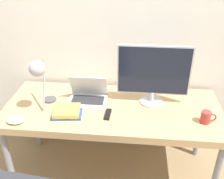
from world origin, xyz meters
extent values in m
cube|color=silver|center=(0.00, 0.78, 1.30)|extent=(8.00, 0.05, 2.60)
cube|color=tan|center=(0.00, 0.36, 0.68)|extent=(1.74, 0.72, 0.06)
cylinder|color=gray|center=(-0.81, 0.06, 0.33)|extent=(0.05, 0.05, 0.65)
cylinder|color=gray|center=(0.81, 0.06, 0.33)|extent=(0.05, 0.05, 0.65)
cylinder|color=gray|center=(-0.81, 0.66, 0.33)|extent=(0.05, 0.05, 0.65)
cylinder|color=gray|center=(0.81, 0.66, 0.33)|extent=(0.05, 0.05, 0.65)
cube|color=silver|center=(-0.21, 0.41, 0.72)|extent=(0.31, 0.23, 0.02)
cube|color=#2D2D33|center=(-0.21, 0.41, 0.73)|extent=(0.26, 0.14, 0.00)
cube|color=silver|center=(-0.21, 0.47, 0.83)|extent=(0.31, 0.12, 0.21)
cube|color=silver|center=(-0.21, 0.47, 0.83)|extent=(0.28, 0.10, 0.18)
cylinder|color=#B7B7BC|center=(0.31, 0.46, 0.72)|extent=(0.19, 0.19, 0.01)
cylinder|color=#B7B7BC|center=(0.31, 0.46, 0.76)|extent=(0.04, 0.04, 0.08)
cube|color=#B7B7BC|center=(0.31, 0.47, 1.00)|extent=(0.57, 0.02, 0.41)
cube|color=black|center=(0.31, 0.46, 1.00)|extent=(0.55, 0.00, 0.38)
cylinder|color=#4C4C51|center=(-0.53, 0.41, 0.72)|extent=(0.11, 0.11, 0.02)
cylinder|color=#99999E|center=(-0.53, 0.32, 0.90)|extent=(0.02, 0.18, 0.36)
sphere|color=#B2B2B7|center=(-0.53, 0.24, 1.08)|extent=(0.12, 0.12, 0.12)
cube|color=#334C8C|center=(-0.34, 0.22, 0.72)|extent=(0.24, 0.19, 0.02)
cube|color=gold|center=(-0.34, 0.22, 0.74)|extent=(0.21, 0.19, 0.03)
cube|color=#4C4C51|center=(-0.30, 0.22, 0.72)|extent=(0.11, 0.17, 0.02)
cube|color=black|center=(-0.02, 0.24, 0.72)|extent=(0.05, 0.13, 0.02)
cylinder|color=#B23833|center=(0.69, 0.22, 0.76)|extent=(0.07, 0.07, 0.09)
torus|color=#B23833|center=(0.74, 0.22, 0.76)|extent=(0.06, 0.01, 0.06)
ellipsoid|color=white|center=(-0.69, 0.08, 0.73)|extent=(0.13, 0.09, 0.04)
camera|label=1|loc=(0.17, -1.40, 1.87)|focal=42.00mm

